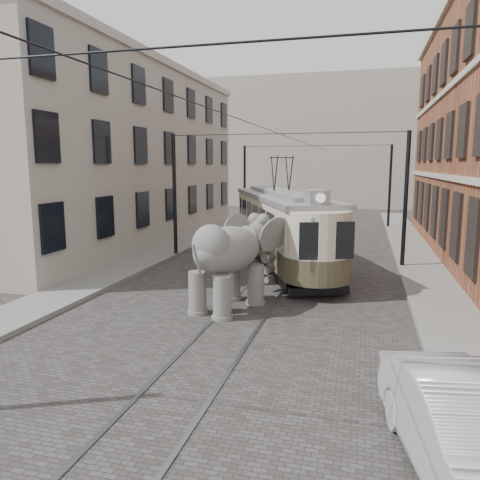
# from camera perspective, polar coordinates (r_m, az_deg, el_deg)

# --- Properties ---
(ground) EXTENTS (120.00, 120.00, 0.00)m
(ground) POSITION_cam_1_polar(r_m,az_deg,el_deg) (16.60, 2.25, -6.77)
(ground) COLOR #44423F
(tram_rails) EXTENTS (1.54, 80.00, 0.02)m
(tram_rails) POSITION_cam_1_polar(r_m,az_deg,el_deg) (16.60, 2.25, -6.73)
(tram_rails) COLOR slate
(tram_rails) RESTS_ON ground
(sidewalk_right) EXTENTS (2.00, 60.00, 0.15)m
(sidewalk_right) POSITION_cam_1_polar(r_m,az_deg,el_deg) (16.41, 23.33, -7.44)
(sidewalk_right) COLOR slate
(sidewalk_right) RESTS_ON ground
(sidewalk_left) EXTENTS (2.00, 60.00, 0.15)m
(sidewalk_left) POSITION_cam_1_polar(r_m,az_deg,el_deg) (19.03, -17.29, -4.89)
(sidewalk_left) COLOR slate
(sidewalk_left) RESTS_ON ground
(stucco_building) EXTENTS (7.00, 24.00, 10.00)m
(stucco_building) POSITION_cam_1_polar(r_m,az_deg,el_deg) (29.40, -14.84, 9.69)
(stucco_building) COLOR #A09584
(stucco_building) RESTS_ON ground
(distant_block) EXTENTS (28.00, 10.00, 14.00)m
(distant_block) POSITION_cam_1_polar(r_m,az_deg,el_deg) (55.75, 11.50, 11.43)
(distant_block) COLOR #A09584
(distant_block) RESTS_ON ground
(catenary) EXTENTS (11.00, 30.20, 6.00)m
(catenary) POSITION_cam_1_polar(r_m,az_deg,el_deg) (20.97, 4.76, 4.85)
(catenary) COLOR black
(catenary) RESTS_ON ground
(tram) EXTENTS (7.11, 12.44, 4.92)m
(tram) POSITION_cam_1_polar(r_m,az_deg,el_deg) (21.87, 5.02, 3.60)
(tram) COLOR beige
(tram) RESTS_ON ground
(elephant) EXTENTS (4.07, 5.40, 2.94)m
(elephant) POSITION_cam_1_polar(r_m,az_deg,el_deg) (14.80, -1.54, -2.88)
(elephant) COLOR #615F5A
(elephant) RESTS_ON ground
(parked_car) EXTENTS (2.53, 4.83, 1.51)m
(parked_car) POSITION_cam_1_polar(r_m,az_deg,el_deg) (7.90, 26.48, -20.46)
(parked_car) COLOR #AAAAAF
(parked_car) RESTS_ON ground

